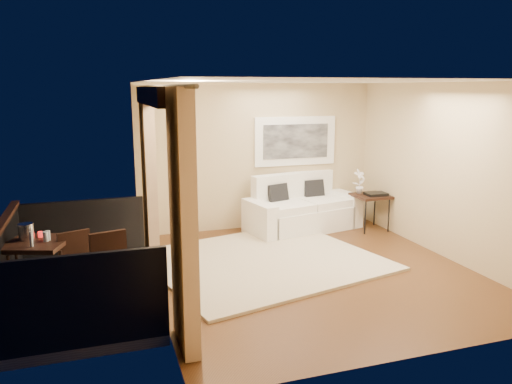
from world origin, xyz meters
TOP-DOWN VIEW (x-y plane):
  - floor at (0.00, 0.00)m, footprint 5.00×5.00m
  - room_shell at (-2.13, 0.00)m, footprint 5.00×6.40m
  - balcony at (-3.31, 0.00)m, footprint 1.81×2.60m
  - curtains at (-2.11, 0.00)m, footprint 0.16×4.80m
  - artwork at (0.74, 2.46)m, footprint 1.62×0.07m
  - rug at (-0.54, 0.57)m, footprint 3.83×3.52m
  - sofa at (0.72, 2.10)m, footprint 2.28×1.34m
  - side_table at (1.93, 1.65)m, footprint 0.63×0.63m
  - tray at (1.99, 1.57)m, footprint 0.39×0.29m
  - orchid at (1.76, 1.79)m, footprint 0.28×0.22m
  - bistro_table at (-3.63, -0.02)m, footprint 0.87×0.87m
  - balcony_chair_far at (-3.24, 0.03)m, footprint 0.50×0.50m
  - balcony_chair_near at (-2.79, -0.55)m, footprint 0.51×0.51m
  - ice_bucket at (-3.75, 0.09)m, footprint 0.18×0.18m
  - candle at (-3.60, 0.14)m, footprint 0.06×0.06m
  - vase at (-3.66, -0.23)m, footprint 0.04×0.04m
  - glass_a at (-3.52, -0.07)m, footprint 0.06×0.06m
  - glass_b at (-3.50, -0.03)m, footprint 0.06×0.06m

SIDE VIEW (x-z plane):
  - floor at x=0.00m, z-range 0.00..0.00m
  - rug at x=-0.54m, z-range 0.00..0.04m
  - balcony at x=-3.31m, z-range -0.41..0.76m
  - sofa at x=0.72m, z-range -0.15..0.88m
  - balcony_chair_far at x=-3.24m, z-range 0.07..0.98m
  - balcony_chair_near at x=-2.79m, z-range 0.08..1.06m
  - side_table at x=1.93m, z-range 0.28..0.94m
  - tray at x=1.99m, z-range 0.67..0.72m
  - bistro_table at x=-3.63m, z-range 0.32..1.14m
  - candle at x=-3.60m, z-range 0.81..0.88m
  - glass_a at x=-3.52m, z-range 0.81..0.93m
  - glass_b at x=-3.50m, z-range 0.81..0.93m
  - orchid at x=1.76m, z-range 0.67..1.13m
  - vase at x=-3.66m, z-range 0.81..0.99m
  - ice_bucket at x=-3.75m, z-range 0.81..1.01m
  - curtains at x=-2.11m, z-range 0.02..2.66m
  - artwork at x=0.74m, z-range 1.16..2.08m
  - room_shell at x=-2.13m, z-range 0.02..5.02m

